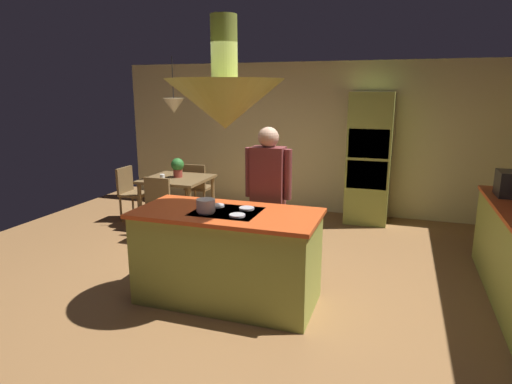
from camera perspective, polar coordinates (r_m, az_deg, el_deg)
name	(u,v)px	position (r m, az deg, el deg)	size (l,w,h in m)	color
ground	(235,291)	(4.73, -2.76, -12.85)	(8.16, 8.16, 0.00)	olive
wall_back	(306,138)	(7.61, 6.65, 7.06)	(6.80, 0.10, 2.55)	beige
kitchen_island	(227,256)	(4.37, -3.78, -8.39)	(1.81, 0.87, 0.95)	#939E42
oven_tower	(369,159)	(7.09, 14.65, 4.29)	(0.66, 0.62, 2.06)	#939E42
dining_table	(177,184)	(6.85, -10.34, 1.00)	(0.96, 0.94, 0.76)	brown
person_at_island	(268,192)	(4.79, 1.60, -0.06)	(0.53, 0.23, 1.70)	tan
range_hood	(225,101)	(4.07, -4.11, 11.86)	(1.10, 1.10, 1.00)	#939E42
pendant_light_over_table	(174,105)	(6.71, -10.77, 11.13)	(0.32, 0.32, 0.82)	beige
chair_facing_island	(154,204)	(6.31, -13.28, -1.61)	(0.40, 0.40, 0.87)	brown
chair_by_back_wall	(197,185)	(7.48, -7.76, 0.94)	(0.40, 0.40, 0.87)	brown
chair_at_corner	(131,190)	(7.33, -16.18, 0.27)	(0.40, 0.40, 0.87)	brown
potted_plant_on_table	(178,166)	(6.85, -10.28, 3.33)	(0.20, 0.20, 0.30)	#99382D
cup_on_table	(162,177)	(6.68, -12.23, 1.92)	(0.07, 0.07, 0.09)	white
cooking_pot_on_cooktop	(206,205)	(4.15, -6.62, -1.75)	(0.18, 0.18, 0.12)	#B2B2B7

